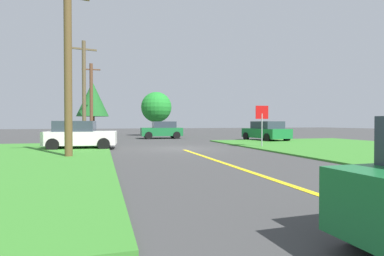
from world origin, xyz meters
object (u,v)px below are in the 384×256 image
Objects in this scene: car_approaching_junction at (162,130)px; car_on_crossroad at (266,131)px; parked_car_near_building at (80,135)px; pine_tree_center at (93,99)px; stop_sign at (262,118)px; oak_tree_left at (156,107)px; utility_pole_far at (91,100)px; utility_pole_near at (68,68)px; utility_pole_mid at (84,90)px.

car_approaching_junction is 0.87× the size of car_on_crossroad.
parked_car_near_building is 0.91× the size of car_on_crossroad.
parked_car_near_building is at bearing -90.73° from pine_tree_center.
pine_tree_center is at bearing -55.55° from stop_sign.
pine_tree_center is at bearing 94.85° from parked_car_near_building.
stop_sign reaches higher than parked_car_near_building.
oak_tree_left reaches higher than car_approaching_junction.
utility_pole_far reaches higher than oak_tree_left.
stop_sign is at bearing -79.27° from oak_tree_left.
car_on_crossroad is at bearing 143.23° from car_approaching_junction.
parked_car_near_building is 14.36m from utility_pole_far.
utility_pole_far is 1.22× the size of pine_tree_center.
oak_tree_left is at bearing -91.87° from car_approaching_junction.
parked_car_near_building is 17.71m from oak_tree_left.
parked_car_near_building is at bearing 98.44° from car_on_crossroad.
parked_car_near_building is 0.66× the size of pine_tree_center.
parked_car_near_building is 0.54× the size of utility_pole_near.
utility_pole_near is (-6.90, -14.66, 3.08)m from car_approaching_junction.
utility_pole_mid is 13.20m from pine_tree_center.
parked_car_near_building is at bearing 59.10° from car_approaching_junction.
utility_pole_far is 3.96m from pine_tree_center.
oak_tree_left is (7.18, 11.22, -0.59)m from utility_pole_mid.
car_approaching_junction is 12.22m from parked_car_near_building.
car_on_crossroad is 20.11m from pine_tree_center.
pine_tree_center reaches higher than oak_tree_left.
oak_tree_left is at bearing 70.25° from utility_pole_near.
stop_sign is 7.09m from car_on_crossroad.
stop_sign is 0.35× the size of utility_pole_mid.
parked_car_near_building is at bearing -90.87° from utility_pole_far.
stop_sign is at bearing -4.88° from parked_car_near_building.
utility_pole_mid is 0.99× the size of utility_pole_far.
car_approaching_junction is 9.16m from utility_pole_mid.
parked_car_near_building is 18.28m from pine_tree_center.
oak_tree_left is 7.29m from pine_tree_center.
stop_sign reaches higher than car_approaching_junction.
oak_tree_left is at bearing 23.49° from car_on_crossroad.
stop_sign is 11.23m from utility_pole_near.
oak_tree_left is (6.97, 1.97, -0.58)m from utility_pole_far.
stop_sign is 19.16m from utility_pole_far.
car_on_crossroad is at bearing -59.33° from oak_tree_left.
car_on_crossroad is 14.17m from oak_tree_left.
parked_car_near_building is at bearing -90.02° from utility_pole_mid.
utility_pole_near reaches higher than parked_car_near_building.
car_on_crossroad is (14.30, 4.00, 0.00)m from parked_car_near_building.
parked_car_near_building is (-10.58, 1.95, -1.01)m from stop_sign.
utility_pole_far is at bearing -90.20° from pine_tree_center.
car_approaching_junction is at bearing -50.09° from pine_tree_center.
utility_pole_mid is at bearing 79.68° from car_on_crossroad.
car_on_crossroad is (3.72, 5.95, -1.01)m from stop_sign.
utility_pole_mid is (-14.30, 0.78, 3.03)m from car_on_crossroad.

